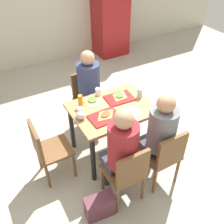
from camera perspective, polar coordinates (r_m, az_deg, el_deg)
name	(u,v)px	position (r m, az deg, el deg)	size (l,w,h in m)	color
ground_plane	(112,150)	(3.67, 0.00, -8.56)	(10.00, 10.00, 0.02)	#B2AD9E
main_table	(112,114)	(3.23, 0.00, -0.53)	(1.01, 0.78, 0.76)	#9E7247
chair_near_left	(127,172)	(2.78, 3.44, -13.38)	(0.40, 0.40, 0.84)	brown
chair_near_right	(165,155)	(3.00, 11.72, -9.42)	(0.40, 0.40, 0.84)	brown
chair_far_side	(87,95)	(3.89, -5.65, 3.79)	(0.40, 0.40, 0.84)	brown
chair_left_end	(46,148)	(3.11, -14.53, -7.84)	(0.40, 0.40, 0.84)	brown
person_in_red	(121,148)	(2.67, 2.02, -8.05)	(0.32, 0.42, 1.25)	#383842
person_in_brown_jacket	(159,132)	(2.90, 10.60, -4.38)	(0.32, 0.42, 1.25)	#383842
person_far_side	(90,86)	(3.65, -4.95, 5.93)	(0.32, 0.42, 1.25)	#383842
tray_red_near	(105,117)	(3.00, -1.65, -1.14)	(0.36, 0.26, 0.02)	red
tray_red_far	(119,98)	(3.31, 1.66, 3.15)	(0.36, 0.26, 0.02)	red
paper_plate_center	(94,102)	(3.26, -4.18, 2.31)	(0.22, 0.22, 0.01)	white
paper_plate_near_edge	(132,112)	(3.08, 4.41, -0.09)	(0.22, 0.22, 0.01)	white
pizza_slice_a	(106,114)	(3.01, -1.43, -0.53)	(0.25, 0.21, 0.02)	tan
pizza_slice_b	(120,95)	(3.34, 1.77, 3.75)	(0.24, 0.24, 0.02)	tan
pizza_slice_c	(92,100)	(3.27, -4.49, 2.72)	(0.22, 0.24, 0.02)	tan
plastic_cup_a	(98,92)	(3.37, -3.16, 4.57)	(0.07, 0.07, 0.10)	white
plastic_cup_b	(128,118)	(2.92, 3.63, -1.36)	(0.07, 0.07, 0.10)	white
plastic_cup_c	(80,111)	(3.04, -7.18, 0.15)	(0.07, 0.07, 0.10)	white
soda_can	(140,93)	(3.34, 6.27, 4.27)	(0.07, 0.07, 0.12)	#B7BCC6
condiment_bottle	(80,101)	(3.16, -7.11, 2.50)	(0.06, 0.06, 0.16)	orange
foil_bundle	(81,116)	(2.97, -7.02, -0.79)	(0.10, 0.10, 0.10)	silver
handbag	(100,206)	(2.95, -2.78, -20.43)	(0.32, 0.16, 0.28)	#592D38
drink_fridge	(110,12)	(6.04, -0.40, 21.46)	(0.70, 0.60, 1.90)	maroon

